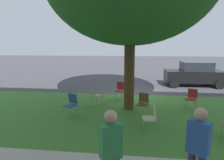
{
  "coord_description": "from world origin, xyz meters",
  "views": [
    {
      "loc": [
        0.28,
        10.5,
        2.72
      ],
      "look_at": [
        1.37,
        0.89,
        0.95
      ],
      "focal_mm": 30.09,
      "sensor_mm": 36.0,
      "label": 1
    }
  ],
  "objects_px": {
    "chair_2": "(143,102)",
    "chair_5": "(120,89)",
    "chair_3": "(96,94)",
    "chair_6": "(192,97)",
    "chair_0": "(71,103)",
    "parked_car": "(194,74)",
    "pedestrian_1": "(198,149)",
    "chair_1": "(151,116)",
    "pedestrian_0": "(111,153)"
  },
  "relations": [
    {
      "from": "parked_car",
      "to": "pedestrian_0",
      "type": "relative_size",
      "value": 2.19
    },
    {
      "from": "chair_0",
      "to": "chair_5",
      "type": "distance_m",
      "value": 3.13
    },
    {
      "from": "chair_2",
      "to": "chair_5",
      "type": "bearing_deg",
      "value": -64.0
    },
    {
      "from": "chair_6",
      "to": "pedestrian_1",
      "type": "xyz_separation_m",
      "value": [
        1.4,
        5.02,
        0.41
      ]
    },
    {
      "from": "chair_2",
      "to": "chair_3",
      "type": "relative_size",
      "value": 1.0
    },
    {
      "from": "chair_5",
      "to": "parked_car",
      "type": "bearing_deg",
      "value": -141.87
    },
    {
      "from": "chair_2",
      "to": "pedestrian_1",
      "type": "distance_m",
      "value": 4.14
    },
    {
      "from": "chair_1",
      "to": "chair_3",
      "type": "xyz_separation_m",
      "value": [
        2.31,
        -2.57,
        0.0
      ]
    },
    {
      "from": "chair_0",
      "to": "chair_1",
      "type": "height_order",
      "value": "same"
    },
    {
      "from": "chair_6",
      "to": "chair_0",
      "type": "bearing_deg",
      "value": 15.74
    },
    {
      "from": "chair_5",
      "to": "chair_0",
      "type": "bearing_deg",
      "value": 56.64
    },
    {
      "from": "chair_5",
      "to": "chair_6",
      "type": "xyz_separation_m",
      "value": [
        -3.21,
        1.22,
        0.0
      ]
    },
    {
      "from": "chair_2",
      "to": "pedestrian_1",
      "type": "relative_size",
      "value": 0.52
    },
    {
      "from": "parked_car",
      "to": "chair_6",
      "type": "bearing_deg",
      "value": 72.43
    },
    {
      "from": "chair_3",
      "to": "parked_car",
      "type": "xyz_separation_m",
      "value": [
        -5.84,
        -4.87,
        0.32
      ]
    },
    {
      "from": "chair_1",
      "to": "pedestrian_0",
      "type": "height_order",
      "value": "pedestrian_0"
    },
    {
      "from": "chair_3",
      "to": "chair_5",
      "type": "xyz_separation_m",
      "value": [
        -1.05,
        -1.11,
        0.0
      ]
    },
    {
      "from": "chair_5",
      "to": "pedestrian_1",
      "type": "bearing_deg",
      "value": 106.18
    },
    {
      "from": "chair_2",
      "to": "pedestrian_1",
      "type": "height_order",
      "value": "pedestrian_1"
    },
    {
      "from": "pedestrian_0",
      "to": "chair_6",
      "type": "bearing_deg",
      "value": -118.62
    },
    {
      "from": "chair_6",
      "to": "parked_car",
      "type": "relative_size",
      "value": 0.24
    },
    {
      "from": "chair_3",
      "to": "pedestrian_1",
      "type": "bearing_deg",
      "value": 119.17
    },
    {
      "from": "chair_0",
      "to": "chair_3",
      "type": "relative_size",
      "value": 1.0
    },
    {
      "from": "chair_5",
      "to": "pedestrian_1",
      "type": "height_order",
      "value": "pedestrian_1"
    },
    {
      "from": "chair_1",
      "to": "pedestrian_1",
      "type": "relative_size",
      "value": 0.52
    },
    {
      "from": "chair_2",
      "to": "chair_5",
      "type": "xyz_separation_m",
      "value": [
        1.07,
        -2.19,
        0.0
      ]
    },
    {
      "from": "chair_3",
      "to": "parked_car",
      "type": "bearing_deg",
      "value": -140.17
    },
    {
      "from": "chair_0",
      "to": "chair_6",
      "type": "xyz_separation_m",
      "value": [
        -4.93,
        -1.39,
        0.0
      ]
    },
    {
      "from": "chair_0",
      "to": "chair_5",
      "type": "bearing_deg",
      "value": -123.36
    },
    {
      "from": "chair_1",
      "to": "parked_car",
      "type": "distance_m",
      "value": 8.24
    },
    {
      "from": "chair_2",
      "to": "chair_6",
      "type": "distance_m",
      "value": 2.35
    },
    {
      "from": "pedestrian_0",
      "to": "chair_3",
      "type": "bearing_deg",
      "value": -75.96
    },
    {
      "from": "parked_car",
      "to": "pedestrian_1",
      "type": "height_order",
      "value": "pedestrian_1"
    },
    {
      "from": "chair_2",
      "to": "parked_car",
      "type": "bearing_deg",
      "value": -122.02
    },
    {
      "from": "chair_2",
      "to": "pedestrian_0",
      "type": "bearing_deg",
      "value": 80.08
    },
    {
      "from": "chair_1",
      "to": "parked_car",
      "type": "xyz_separation_m",
      "value": [
        -3.52,
        -7.44,
        0.32
      ]
    },
    {
      "from": "chair_3",
      "to": "chair_6",
      "type": "bearing_deg",
      "value": 178.52
    },
    {
      "from": "chair_3",
      "to": "parked_car",
      "type": "height_order",
      "value": "parked_car"
    },
    {
      "from": "chair_0",
      "to": "chair_6",
      "type": "relative_size",
      "value": 1.0
    },
    {
      "from": "parked_car",
      "to": "chair_3",
      "type": "bearing_deg",
      "value": 39.83
    },
    {
      "from": "pedestrian_1",
      "to": "chair_3",
      "type": "bearing_deg",
      "value": -60.83
    },
    {
      "from": "parked_car",
      "to": "chair_2",
      "type": "bearing_deg",
      "value": 57.98
    },
    {
      "from": "chair_2",
      "to": "chair_6",
      "type": "relative_size",
      "value": 1.0
    },
    {
      "from": "chair_0",
      "to": "pedestrian_1",
      "type": "bearing_deg",
      "value": 134.21
    },
    {
      "from": "chair_3",
      "to": "pedestrian_1",
      "type": "relative_size",
      "value": 0.52
    },
    {
      "from": "parked_car",
      "to": "pedestrian_1",
      "type": "distance_m",
      "value": 10.44
    },
    {
      "from": "pedestrian_1",
      "to": "chair_5",
      "type": "bearing_deg",
      "value": -73.82
    },
    {
      "from": "chair_3",
      "to": "chair_6",
      "type": "xyz_separation_m",
      "value": [
        -4.26,
        0.11,
        0.0
      ]
    },
    {
      "from": "chair_1",
      "to": "chair_2",
      "type": "distance_m",
      "value": 1.5
    },
    {
      "from": "parked_car",
      "to": "pedestrian_1",
      "type": "xyz_separation_m",
      "value": [
        2.98,
        10.0,
        0.09
      ]
    }
  ]
}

